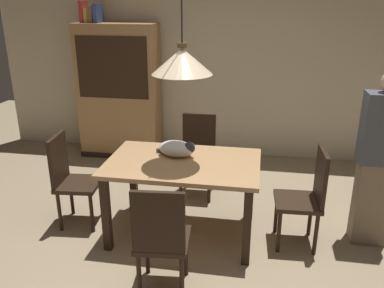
% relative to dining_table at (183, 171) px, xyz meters
% --- Properties ---
extents(ground, '(10.00, 10.00, 0.00)m').
position_rel_dining_table_xyz_m(ground, '(0.08, -0.40, -0.65)').
color(ground, '#998466').
extents(back_wall, '(6.40, 0.10, 2.90)m').
position_rel_dining_table_xyz_m(back_wall, '(0.08, 2.25, 0.80)').
color(back_wall, beige).
rests_on(back_wall, ground).
extents(dining_table, '(1.40, 0.90, 0.75)m').
position_rel_dining_table_xyz_m(dining_table, '(0.00, 0.00, 0.00)').
color(dining_table, tan).
rests_on(dining_table, ground).
extents(chair_near_front, '(0.43, 0.43, 0.93)m').
position_rel_dining_table_xyz_m(chair_near_front, '(0.01, -0.88, -0.14)').
color(chair_near_front, black).
rests_on(chair_near_front, ground).
extents(chair_left_side, '(0.44, 0.44, 0.93)m').
position_rel_dining_table_xyz_m(chair_left_side, '(-1.13, -0.01, -0.14)').
color(chair_left_side, black).
rests_on(chair_left_side, ground).
extents(chair_far_back, '(0.41, 0.41, 0.93)m').
position_rel_dining_table_xyz_m(chair_far_back, '(-0.00, 0.88, -0.14)').
color(chair_far_back, black).
rests_on(chair_far_back, ground).
extents(chair_right_side, '(0.42, 0.42, 0.93)m').
position_rel_dining_table_xyz_m(chair_right_side, '(1.13, 0.00, -0.14)').
color(chair_right_side, black).
rests_on(chair_right_side, ground).
extents(cat_sleeping, '(0.40, 0.28, 0.16)m').
position_rel_dining_table_xyz_m(cat_sleeping, '(-0.07, 0.12, 0.18)').
color(cat_sleeping, silver).
rests_on(cat_sleeping, dining_table).
extents(pendant_lamp, '(0.52, 0.52, 1.30)m').
position_rel_dining_table_xyz_m(pendant_lamp, '(-0.00, 0.00, 1.01)').
color(pendant_lamp, beige).
extents(hutch_bookcase, '(1.12, 0.45, 1.85)m').
position_rel_dining_table_xyz_m(hutch_bookcase, '(-1.28, 1.92, 0.24)').
color(hutch_bookcase, '#A87A4C').
rests_on(hutch_bookcase, ground).
extents(book_red_tall, '(0.04, 0.22, 0.28)m').
position_rel_dining_table_xyz_m(book_red_tall, '(-1.71, 1.92, 1.34)').
color(book_red_tall, '#B73833').
rests_on(book_red_tall, hutch_bookcase).
extents(book_yellow_short, '(0.04, 0.20, 0.18)m').
position_rel_dining_table_xyz_m(book_yellow_short, '(-1.66, 1.92, 1.29)').
color(book_yellow_short, gold).
rests_on(book_yellow_short, hutch_bookcase).
extents(book_brown_thick, '(0.06, 0.24, 0.22)m').
position_rel_dining_table_xyz_m(book_brown_thick, '(-1.59, 1.92, 1.31)').
color(book_brown_thick, brown).
rests_on(book_brown_thick, hutch_bookcase).
extents(book_blue_wide, '(0.06, 0.24, 0.24)m').
position_rel_dining_table_xyz_m(book_blue_wide, '(-1.51, 1.92, 1.32)').
color(book_blue_wide, '#384C93').
rests_on(book_blue_wide, hutch_bookcase).
extents(person_standing, '(0.36, 0.22, 1.60)m').
position_rel_dining_table_xyz_m(person_standing, '(1.72, 0.17, 0.15)').
color(person_standing, '#84705B').
rests_on(person_standing, ground).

